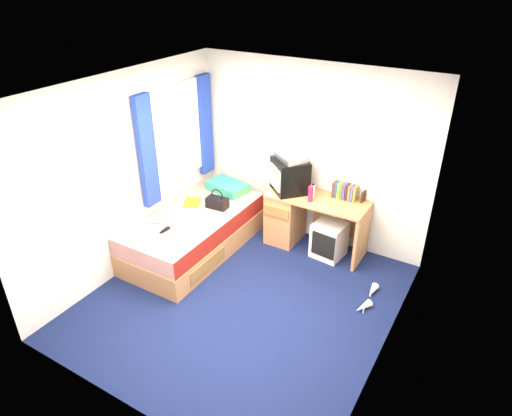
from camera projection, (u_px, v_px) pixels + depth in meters
The scene contains 20 objects.
ground at pixel (242, 300), 5.23m from camera, with size 3.40×3.40×0.00m, color #0C1438.
room_shell at pixel (240, 186), 4.54m from camera, with size 3.40×3.40×3.40m.
bed at pixel (195, 232), 6.02m from camera, with size 1.01×2.00×0.54m.
pillow at pixel (228, 187), 6.47m from camera, with size 0.56×0.36×0.12m, color #1A6FA9.
desk at pixel (298, 216), 6.13m from camera, with size 1.30×0.55×0.75m.
storage_cube at pixel (329, 240), 5.92m from camera, with size 0.38×0.38×0.48m, color white.
crt_tv at pixel (290, 175), 5.92m from camera, with size 0.60×0.60×0.44m.
vcr at pixel (291, 157), 5.80m from camera, with size 0.40×0.28×0.08m, color silver.
book_row at pixel (345, 191), 5.79m from camera, with size 0.31×0.13×0.20m.
picture_frame at pixel (363, 196), 5.73m from camera, with size 0.02×0.12×0.14m, color black.
pink_water_bottle at pixel (311, 194), 5.72m from camera, with size 0.06×0.06×0.20m, color #CC1C4D.
aerosol_can at pixel (313, 191), 5.83m from camera, with size 0.05×0.05×0.17m, color white.
handbag at pixel (217, 202), 6.02m from camera, with size 0.29×0.18×0.27m.
towel at pixel (201, 220), 5.67m from camera, with size 0.29×0.24×0.10m, color white.
magazine at pixel (192, 202), 6.17m from camera, with size 0.21×0.28×0.01m, color yellow.
water_bottle at pixel (157, 221), 5.68m from camera, with size 0.07×0.07×0.20m, color white.
colour_swatch_fan at pixel (165, 234), 5.45m from camera, with size 0.22×0.06×0.01m, color gold.
remote_control at pixel (165, 230), 5.53m from camera, with size 0.05×0.16×0.02m, color black.
window_assembly at pixel (177, 136), 5.93m from camera, with size 0.11×1.42×1.40m.
white_heels at pixel (368, 299), 5.19m from camera, with size 0.17×0.55×0.09m.
Camera 1 is at (2.22, -3.44, 3.43)m, focal length 32.00 mm.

